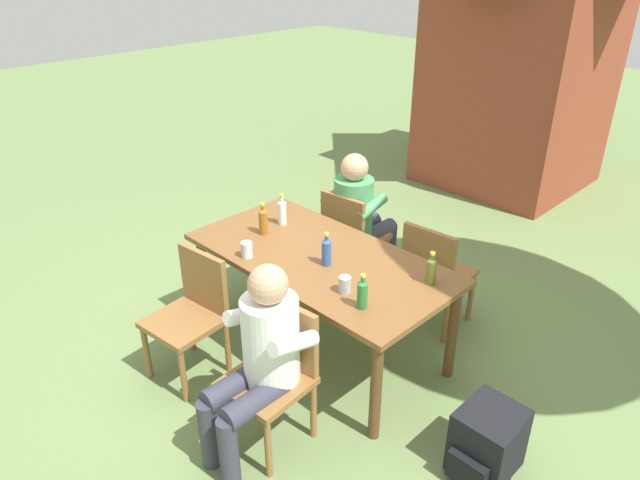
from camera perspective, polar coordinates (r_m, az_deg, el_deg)
The scene contains 18 objects.
ground_plane at distance 4.38m, azimuth -0.00°, elevation -10.22°, with size 24.00×24.00×0.00m, color #6B844C.
dining_table at distance 4.00m, azimuth -0.00°, elevation -2.58°, with size 1.86×0.94×0.76m.
chair_far_left at distance 4.83m, azimuth 3.03°, elevation 0.54°, with size 0.48×0.48×0.87m.
chair_near_right at distance 3.43m, azimuth -4.37°, elevation -12.35°, with size 0.48×0.48×0.87m.
chair_near_left at distance 3.98m, azimuth -12.37°, elevation -6.61°, with size 0.48×0.48×0.87m.
chair_far_right at distance 4.39m, azimuth 11.12°, elevation -2.99°, with size 0.47×0.47×0.87m.
person_in_white_shirt at distance 4.83m, azimuth 3.89°, elevation 2.75°, with size 0.47×0.61×1.18m.
person_in_plaid_shirt at distance 3.27m, azimuth -5.85°, elevation -11.02°, with size 0.47×0.61×1.18m.
bottle_olive at distance 3.67m, azimuth 10.81°, elevation -2.89°, with size 0.06×0.06×0.22m.
bottle_clear at distance 4.35m, azimuth -3.72°, elevation 2.81°, with size 0.06×0.06×0.24m.
bottle_blue at distance 3.80m, azimuth 0.63°, elevation -1.09°, with size 0.06×0.06×0.23m.
bottle_amber at distance 4.22m, azimuth -5.58°, elevation 1.90°, with size 0.06×0.06×0.24m.
bottle_green at distance 3.39m, azimuth 4.16°, elevation -5.22°, with size 0.06×0.06×0.22m.
cup_glass at distance 3.95m, azimuth -7.17°, elevation -0.95°, with size 0.08×0.08×0.11m, color silver.
cup_steel at distance 3.54m, azimuth 2.43°, elevation -4.37°, with size 0.08×0.08×0.11m, color #B2B7BC.
backpack_by_near_side at distance 3.60m, azimuth 16.62°, elevation -17.74°, with size 0.31×0.26×0.40m.
backpack_by_far_side at distance 3.49m, azimuth 15.28°, elevation -19.33°, with size 0.33×0.24×0.40m.
brick_kiosk at distance 7.22m, azimuth 19.07°, elevation 16.71°, with size 1.95×1.93×2.84m.
Camera 1 is at (2.44, -2.44, 2.69)m, focal length 32.75 mm.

